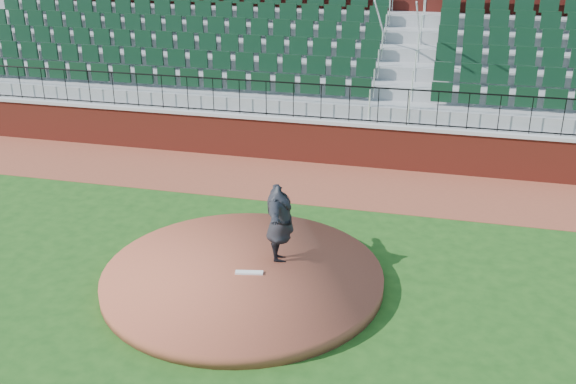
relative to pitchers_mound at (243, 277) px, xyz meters
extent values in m
plane|color=#1C4714|center=(0.49, 0.19, -0.12)|extent=(90.00, 90.00, 0.00)
cube|color=brown|center=(0.49, 5.59, -0.12)|extent=(34.00, 3.20, 0.01)
cube|color=maroon|center=(0.49, 7.19, 0.47)|extent=(34.00, 0.35, 1.20)
cube|color=#B7B7B7|center=(0.49, 7.19, 1.12)|extent=(34.00, 0.45, 0.10)
cube|color=maroon|center=(0.49, 12.71, 2.62)|extent=(34.00, 0.50, 5.50)
cylinder|color=brown|center=(0.00, 0.00, 0.00)|extent=(5.50, 5.50, 0.25)
cube|color=white|center=(0.15, -0.05, 0.14)|extent=(0.56, 0.24, 0.04)
imported|color=black|center=(0.59, 0.63, 0.93)|extent=(1.01, 2.06, 1.62)
camera|label=1|loc=(3.62, -10.84, 6.57)|focal=41.42mm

